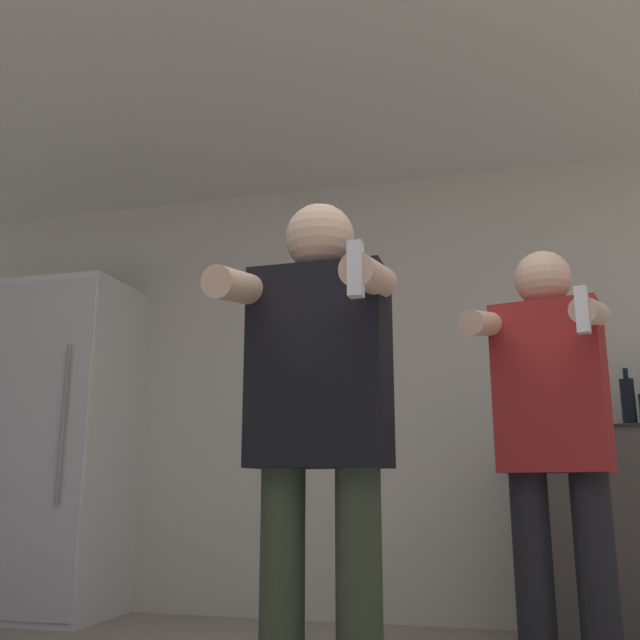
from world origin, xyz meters
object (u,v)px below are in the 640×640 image
at_px(person_man_side, 554,433).
at_px(person_woman_foreground, 319,414).
at_px(refrigerator, 58,445).
at_px(bottle_amber_bourbon, 628,402).

bearing_deg(person_man_side, person_woman_foreground, -139.56).
relative_size(person_woman_foreground, person_man_side, 1.01).
distance_m(refrigerator, person_woman_foreground, 2.73).
relative_size(refrigerator, person_man_side, 1.26).
xyz_separation_m(refrigerator, person_woman_foreground, (2.07, -1.79, -0.05)).
distance_m(refrigerator, person_man_side, 2.99).
xyz_separation_m(bottle_amber_bourbon, person_man_side, (-0.44, -1.27, -0.23)).
bearing_deg(bottle_amber_bourbon, person_woman_foreground, -120.86).
height_order(bottle_amber_bourbon, person_woman_foreground, person_woman_foreground).
distance_m(bottle_amber_bourbon, person_woman_foreground, 2.14).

